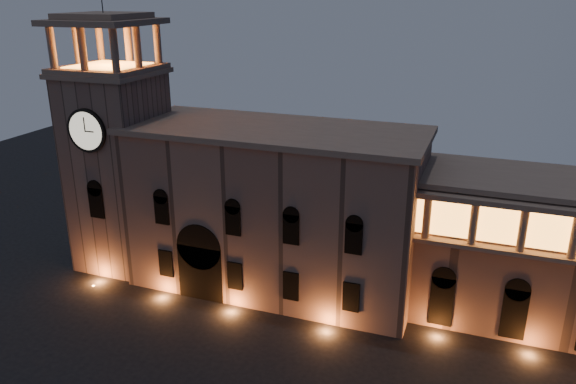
# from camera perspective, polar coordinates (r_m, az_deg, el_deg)

# --- Properties ---
(government_building) EXTENTS (30.80, 12.80, 17.60)m
(government_building) POSITION_cam_1_polar(r_m,az_deg,el_deg) (59.35, -1.42, -1.75)
(government_building) COLOR #795B4F
(government_building) RESTS_ON ground
(clock_tower) EXTENTS (9.80, 9.80, 32.40)m
(clock_tower) POSITION_cam_1_polar(r_m,az_deg,el_deg) (66.09, -16.82, 3.08)
(clock_tower) COLOR #795B4F
(clock_tower) RESTS_ON ground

